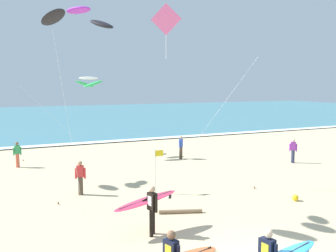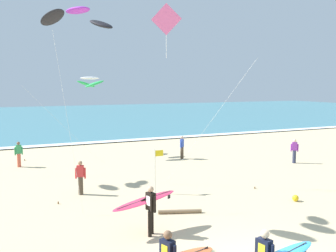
{
  "view_description": "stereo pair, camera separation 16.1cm",
  "coord_description": "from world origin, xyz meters",
  "px_view_note": "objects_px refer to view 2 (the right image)",
  "views": [
    {
      "loc": [
        -6.41,
        -7.65,
        5.07
      ],
      "look_at": [
        0.79,
        7.8,
        3.17
      ],
      "focal_mm": 39.45,
      "sensor_mm": 36.0,
      "label": 1
    },
    {
      "loc": [
        -6.26,
        -7.72,
        5.07
      ],
      "look_at": [
        0.79,
        7.8,
        3.17
      ],
      "focal_mm": 39.45,
      "sensor_mm": 36.0,
      "label": 2
    }
  ],
  "objects_px": {
    "beach_ball": "(295,198)",
    "driftwood_log": "(180,211)",
    "kite_diamond_rose_far": "(168,23)",
    "lifeguard_flag": "(156,167)",
    "bystander_purple_top": "(294,151)",
    "surfer_trailing": "(147,203)",
    "kite_arc_violet_near": "(78,18)",
    "bystander_blue_top": "(182,147)",
    "bystander_green_top": "(19,154)",
    "kite_arc_ivory_high": "(90,82)",
    "bystander_red_top": "(81,177)"
  },
  "relations": [
    {
      "from": "lifeguard_flag",
      "to": "kite_arc_violet_near",
      "type": "bearing_deg",
      "value": -157.08
    },
    {
      "from": "lifeguard_flag",
      "to": "driftwood_log",
      "type": "xyz_separation_m",
      "value": [
        -0.19,
        -2.93,
        -1.19
      ]
    },
    {
      "from": "bystander_purple_top",
      "to": "bystander_green_top",
      "type": "relative_size",
      "value": 1.0
    },
    {
      "from": "bystander_green_top",
      "to": "lifeguard_flag",
      "type": "bearing_deg",
      "value": -57.21
    },
    {
      "from": "surfer_trailing",
      "to": "kite_arc_ivory_high",
      "type": "height_order",
      "value": "kite_arc_ivory_high"
    },
    {
      "from": "kite_diamond_rose_far",
      "to": "bystander_green_top",
      "type": "xyz_separation_m",
      "value": [
        -6.8,
        7.44,
        -7.27
      ]
    },
    {
      "from": "kite_diamond_rose_far",
      "to": "bystander_red_top",
      "type": "bearing_deg",
      "value": 179.97
    },
    {
      "from": "kite_diamond_rose_far",
      "to": "bystander_blue_top",
      "type": "height_order",
      "value": "kite_diamond_rose_far"
    },
    {
      "from": "bystander_purple_top",
      "to": "beach_ball",
      "type": "height_order",
      "value": "bystander_purple_top"
    },
    {
      "from": "kite_arc_ivory_high",
      "to": "beach_ball",
      "type": "xyz_separation_m",
      "value": [
        5.69,
        -14.51,
        -5.14
      ]
    },
    {
      "from": "bystander_blue_top",
      "to": "bystander_green_top",
      "type": "bearing_deg",
      "value": 169.57
    },
    {
      "from": "lifeguard_flag",
      "to": "driftwood_log",
      "type": "distance_m",
      "value": 3.17
    },
    {
      "from": "surfer_trailing",
      "to": "kite_arc_ivory_high",
      "type": "distance_m",
      "value": 15.76
    },
    {
      "from": "beach_ball",
      "to": "driftwood_log",
      "type": "bearing_deg",
      "value": 172.25
    },
    {
      "from": "kite_diamond_rose_far",
      "to": "bystander_purple_top",
      "type": "xyz_separation_m",
      "value": [
        9.62,
        1.25,
        -7.27
      ]
    },
    {
      "from": "surfer_trailing",
      "to": "beach_ball",
      "type": "distance_m",
      "value": 7.27
    },
    {
      "from": "bystander_purple_top",
      "to": "driftwood_log",
      "type": "xyz_separation_m",
      "value": [
        -11.01,
        -5.44,
        -0.74
      ]
    },
    {
      "from": "driftwood_log",
      "to": "lifeguard_flag",
      "type": "bearing_deg",
      "value": 86.2
    },
    {
      "from": "kite_diamond_rose_far",
      "to": "beach_ball",
      "type": "xyz_separation_m",
      "value": [
        3.91,
        -4.91,
        -7.94
      ]
    },
    {
      "from": "kite_arc_violet_near",
      "to": "kite_diamond_rose_far",
      "type": "xyz_separation_m",
      "value": [
        4.94,
        2.85,
        0.55
      ]
    },
    {
      "from": "bystander_blue_top",
      "to": "kite_arc_ivory_high",
      "type": "bearing_deg",
      "value": 142.84
    },
    {
      "from": "kite_arc_violet_near",
      "to": "bystander_blue_top",
      "type": "height_order",
      "value": "kite_arc_violet_near"
    },
    {
      "from": "bystander_red_top",
      "to": "lifeguard_flag",
      "type": "relative_size",
      "value": 0.76
    },
    {
      "from": "bystander_green_top",
      "to": "lifeguard_flag",
      "type": "xyz_separation_m",
      "value": [
        5.61,
        -8.7,
        0.45
      ]
    },
    {
      "from": "bystander_purple_top",
      "to": "lifeguard_flag",
      "type": "distance_m",
      "value": 11.11
    },
    {
      "from": "kite_arc_violet_near",
      "to": "lifeguard_flag",
      "type": "height_order",
      "value": "kite_arc_violet_near"
    },
    {
      "from": "kite_diamond_rose_far",
      "to": "kite_arc_ivory_high",
      "type": "distance_m",
      "value": 10.16
    },
    {
      "from": "kite_diamond_rose_far",
      "to": "kite_arc_ivory_high",
      "type": "bearing_deg",
      "value": 100.54
    },
    {
      "from": "kite_diamond_rose_far",
      "to": "beach_ball",
      "type": "relative_size",
      "value": 32.37
    },
    {
      "from": "kite_arc_violet_near",
      "to": "kite_arc_ivory_high",
      "type": "relative_size",
      "value": 1.39
    },
    {
      "from": "kite_diamond_rose_far",
      "to": "driftwood_log",
      "type": "distance_m",
      "value": 9.14
    },
    {
      "from": "surfer_trailing",
      "to": "bystander_purple_top",
      "type": "bearing_deg",
      "value": 27.68
    },
    {
      "from": "bystander_purple_top",
      "to": "kite_arc_violet_near",
      "type": "bearing_deg",
      "value": -164.27
    },
    {
      "from": "bystander_purple_top",
      "to": "surfer_trailing",
      "type": "bearing_deg",
      "value": -152.32
    },
    {
      "from": "bystander_red_top",
      "to": "bystander_purple_top",
      "type": "xyz_separation_m",
      "value": [
        14.08,
        1.25,
        0.0
      ]
    },
    {
      "from": "surfer_trailing",
      "to": "bystander_blue_top",
      "type": "height_order",
      "value": "surfer_trailing"
    },
    {
      "from": "kite_arc_violet_near",
      "to": "lifeguard_flag",
      "type": "bearing_deg",
      "value": 22.92
    },
    {
      "from": "bystander_green_top",
      "to": "driftwood_log",
      "type": "distance_m",
      "value": 12.85
    },
    {
      "from": "surfer_trailing",
      "to": "lifeguard_flag",
      "type": "xyz_separation_m",
      "value": [
        2.09,
        4.25,
        0.21
      ]
    },
    {
      "from": "kite_arc_violet_near",
      "to": "bystander_red_top",
      "type": "height_order",
      "value": "kite_arc_violet_near"
    },
    {
      "from": "bystander_purple_top",
      "to": "lifeguard_flag",
      "type": "bearing_deg",
      "value": -166.91
    },
    {
      "from": "surfer_trailing",
      "to": "kite_diamond_rose_far",
      "type": "bearing_deg",
      "value": 59.26
    },
    {
      "from": "beach_ball",
      "to": "kite_arc_ivory_high",
      "type": "bearing_deg",
      "value": 111.43
    },
    {
      "from": "bystander_green_top",
      "to": "bystander_purple_top",
      "type": "bearing_deg",
      "value": -20.66
    },
    {
      "from": "beach_ball",
      "to": "driftwood_log",
      "type": "height_order",
      "value": "beach_ball"
    },
    {
      "from": "bystander_blue_top",
      "to": "bystander_purple_top",
      "type": "xyz_separation_m",
      "value": [
        6.05,
        -4.28,
        0.0
      ]
    },
    {
      "from": "kite_diamond_rose_far",
      "to": "bystander_red_top",
      "type": "relative_size",
      "value": 5.7
    },
    {
      "from": "surfer_trailing",
      "to": "bystander_red_top",
      "type": "relative_size",
      "value": 1.64
    },
    {
      "from": "bystander_red_top",
      "to": "lifeguard_flag",
      "type": "height_order",
      "value": "lifeguard_flag"
    },
    {
      "from": "kite_diamond_rose_far",
      "to": "lifeguard_flag",
      "type": "xyz_separation_m",
      "value": [
        -1.19,
        -1.26,
        -6.82
      ]
    }
  ]
}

